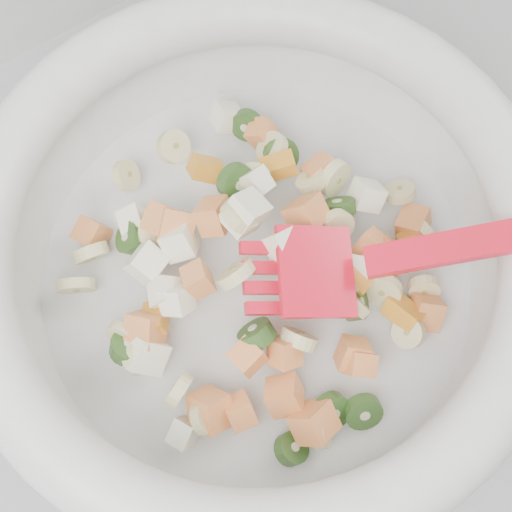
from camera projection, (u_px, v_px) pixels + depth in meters
counter at (133, 476)px, 0.91m from camera, size 2.00×0.60×0.90m
mixing_bowl at (257, 250)px, 0.48m from camera, size 0.42×0.40×0.13m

